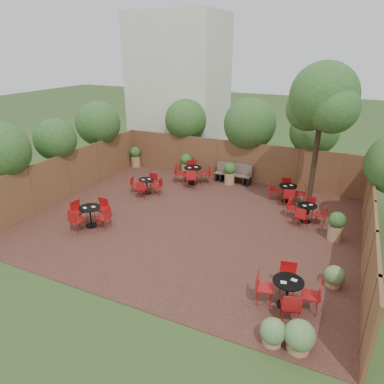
% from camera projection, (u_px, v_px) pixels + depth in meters
% --- Properties ---
extents(ground, '(80.00, 80.00, 0.00)m').
position_uv_depth(ground, '(192.00, 221.00, 13.35)').
color(ground, '#354F23').
rests_on(ground, ground).
extents(courtyard_paving, '(12.00, 10.00, 0.02)m').
position_uv_depth(courtyard_paving, '(192.00, 221.00, 13.34)').
color(courtyard_paving, '#321A14').
rests_on(courtyard_paving, ground).
extents(fence_back, '(12.00, 0.08, 2.00)m').
position_uv_depth(fence_back, '(234.00, 161.00, 17.14)').
color(fence_back, brown).
rests_on(fence_back, ground).
extents(fence_left, '(0.08, 10.00, 2.00)m').
position_uv_depth(fence_left, '(69.00, 175.00, 15.28)').
color(fence_left, brown).
rests_on(fence_left, ground).
extents(fence_right, '(0.08, 10.00, 2.00)m').
position_uv_depth(fence_right, '(369.00, 231.00, 10.64)').
color(fence_right, brown).
rests_on(fence_right, ground).
extents(neighbour_building, '(5.00, 4.00, 8.00)m').
position_uv_depth(neighbour_building, '(180.00, 88.00, 20.23)').
color(neighbour_building, silver).
rests_on(neighbour_building, ground).
extents(overhang_foliage, '(15.43, 10.51, 2.53)m').
position_uv_depth(overhang_foliage, '(194.00, 132.00, 15.58)').
color(overhang_foliage, '#28541B').
rests_on(overhang_foliage, ground).
extents(courtyard_tree, '(2.61, 2.51, 5.81)m').
position_uv_depth(courtyard_tree, '(323.00, 102.00, 12.22)').
color(courtyard_tree, black).
rests_on(courtyard_tree, courtyard_paving).
extents(park_bench_left, '(1.58, 0.60, 0.96)m').
position_uv_depth(park_bench_left, '(231.00, 172.00, 17.02)').
color(park_bench_left, brown).
rests_on(park_bench_left, courtyard_paving).
extents(park_bench_right, '(1.54, 0.54, 0.95)m').
position_uv_depth(park_bench_right, '(236.00, 173.00, 16.93)').
color(park_bench_right, brown).
rests_on(park_bench_right, courtyard_paving).
extents(bistro_tables, '(9.05, 8.57, 0.96)m').
position_uv_depth(bistro_tables, '(210.00, 204.00, 13.74)').
color(bistro_tables, black).
rests_on(bistro_tables, courtyard_paving).
extents(planters, '(11.32, 4.49, 1.12)m').
position_uv_depth(planters, '(204.00, 173.00, 16.66)').
color(planters, '#A77B53').
rests_on(planters, courtyard_paving).
extents(low_shrubs, '(1.68, 3.34, 0.75)m').
position_uv_depth(low_shrubs, '(303.00, 317.00, 8.13)').
color(low_shrubs, '#A77B53').
rests_on(low_shrubs, courtyard_paving).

